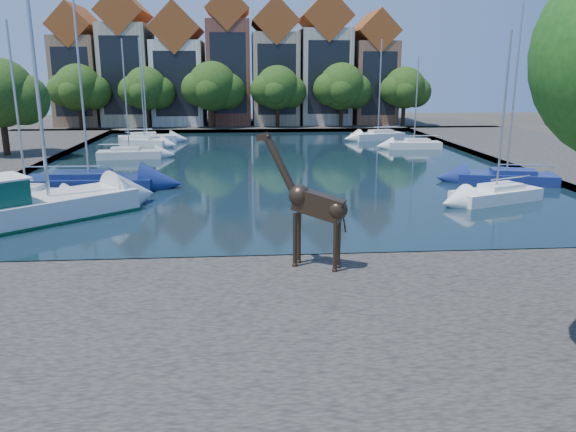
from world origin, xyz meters
name	(u,v)px	position (x,y,z in m)	size (l,w,h in m)	color
ground	(305,266)	(0.00, 0.00, 0.00)	(160.00, 160.00, 0.00)	#38332B
water_basin	(273,165)	(0.00, 24.00, 0.04)	(38.00, 50.00, 0.08)	black
near_quay	(334,347)	(0.00, -7.00, 0.25)	(50.00, 14.00, 0.50)	#49463F
far_quay	(260,125)	(0.00, 56.00, 0.25)	(60.00, 16.00, 0.50)	#49463F
right_quay	(573,158)	(25.00, 24.00, 0.25)	(14.00, 52.00, 0.50)	#49463F
townhouse_west_end	(81,70)	(-23.00, 55.99, 7.36)	(5.44, 9.18, 14.93)	#8D6C4D
townhouse_west_mid	(128,63)	(-17.00, 55.99, 8.23)	(5.94, 9.18, 16.79)	#B8AE8D
townhouse_west_inner	(179,71)	(-10.50, 55.99, 7.35)	(6.43, 9.18, 15.15)	silver
townhouse_center	(229,63)	(-4.00, 55.99, 8.36)	(5.44, 9.18, 16.93)	brown
townhouse_east_inner	(275,68)	(2.00, 55.99, 7.73)	(5.94, 9.18, 15.79)	tan
townhouse_east_mid	(324,65)	(8.50, 55.99, 8.10)	(6.43, 9.18, 16.65)	#BEB6A2
townhouse_east_end	(372,72)	(15.00, 55.99, 7.11)	(5.44, 9.18, 14.43)	#895C42
far_tree_far_west	(79,89)	(-21.90, 50.49, 5.18)	(7.28, 5.60, 7.68)	#332114
far_tree_west	(147,90)	(-13.91, 50.49, 5.08)	(6.76, 5.20, 7.36)	#332114
far_tree_mid_west	(213,88)	(-5.89, 50.49, 5.29)	(7.80, 6.00, 8.00)	#332114
far_tree_mid_east	(278,89)	(2.10, 50.49, 5.13)	(7.02, 5.40, 7.52)	#332114
far_tree_east	(342,88)	(10.11, 50.49, 5.24)	(7.54, 5.80, 7.84)	#332114
far_tree_far_east	(405,89)	(18.09, 50.49, 5.08)	(6.76, 5.20, 7.36)	#332114
side_tree_left_far	(1,95)	(-21.90, 27.99, 5.38)	(7.28, 5.60, 7.88)	#332114
giraffe_statue	(311,204)	(0.04, -1.39, 2.81)	(3.10, 1.75, 4.71)	#312318
motorsailer	(16,206)	(-13.28, 6.83, 1.02)	(10.22, 9.40, 12.18)	silver
sailboat_left_a	(27,193)	(-14.48, 11.48, 0.66)	(5.33, 2.40, 9.81)	silver
sailboat_left_b	(89,180)	(-12.00, 15.22, 0.68)	(8.06, 2.96, 12.48)	navy
sailboat_left_c	(130,152)	(-12.00, 28.17, 0.60)	(5.44, 2.33, 9.79)	silver
sailboat_left_d	(145,140)	(-12.00, 36.05, 0.67)	(4.94, 3.17, 10.30)	silver
sailboat_left_e	(147,137)	(-12.22, 38.74, 0.70)	(6.04, 3.15, 11.73)	white
sailboat_right_a	(496,192)	(12.00, 9.85, 0.62)	(5.74, 3.74, 9.33)	white
sailboat_right_b	(506,175)	(15.00, 14.96, 0.61)	(6.61, 3.68, 11.32)	navy
sailboat_right_c	(414,143)	(13.98, 32.28, 0.60)	(5.12, 1.99, 8.52)	white
sailboat_right_d	(378,134)	(12.21, 39.58, 0.66)	(5.99, 3.59, 10.43)	silver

